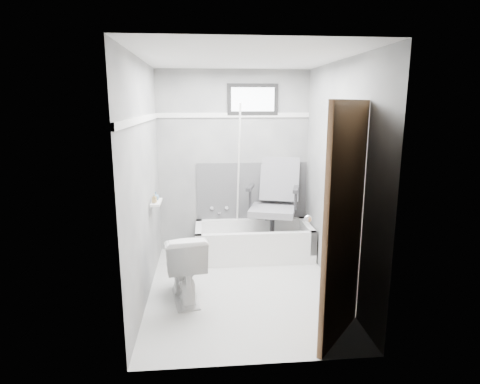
{
  "coord_description": "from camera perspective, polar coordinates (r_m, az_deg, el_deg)",
  "views": [
    {
      "loc": [
        -0.4,
        -4.01,
        1.97
      ],
      "look_at": [
        0.0,
        0.35,
        1.0
      ],
      "focal_mm": 30.0,
      "sensor_mm": 36.0,
      "label": 1
    }
  ],
  "objects": [
    {
      "name": "backerboard",
      "position": [
        5.47,
        1.72,
        0.13
      ],
      "size": [
        1.5,
        0.02,
        0.78
      ],
      "primitive_type": "cube",
      "color": "#4C4C4F",
      "rests_on": "wall_back"
    },
    {
      "name": "wall_right",
      "position": [
        4.32,
        13.78,
        1.85
      ],
      "size": [
        0.02,
        2.6,
        2.4
      ],
      "primitive_type": "cube",
      "color": "slate",
      "rests_on": "floor"
    },
    {
      "name": "floor",
      "position": [
        4.49,
        0.42,
        -13.56
      ],
      "size": [
        2.6,
        2.6,
        0.0
      ],
      "primitive_type": "plane",
      "color": "silver",
      "rests_on": "ground"
    },
    {
      "name": "ceiling",
      "position": [
        4.05,
        0.47,
        18.58
      ],
      "size": [
        2.6,
        2.6,
        0.0
      ],
      "primitive_type": "plane",
      "rotation": [
        3.14,
        0.0,
        0.0
      ],
      "color": "silver",
      "rests_on": "floor"
    },
    {
      "name": "trim_back",
      "position": [
        5.31,
        -0.93,
        10.88
      ],
      "size": [
        2.0,
        0.02,
        0.06
      ],
      "primitive_type": "cube",
      "color": "white",
      "rests_on": "wall_back"
    },
    {
      "name": "pole",
      "position": [
        5.17,
        -0.23,
        2.25
      ],
      "size": [
        0.02,
        0.6,
        1.87
      ],
      "primitive_type": "cylinder",
      "rotation": [
        0.3,
        0.0,
        0.0
      ],
      "color": "white",
      "rests_on": "bathtub"
    },
    {
      "name": "soap_bottle_a",
      "position": [
        4.44,
        -12.09,
        -0.87
      ],
      "size": [
        0.05,
        0.05,
        0.09
      ],
      "primitive_type": "imported",
      "rotation": [
        0.0,
        0.0,
        -0.27
      ],
      "color": "#A78A53",
      "rests_on": "shelf"
    },
    {
      "name": "wall_left",
      "position": [
        4.13,
        -13.51,
        1.39
      ],
      "size": [
        0.02,
        2.6,
        2.4
      ],
      "primitive_type": "cube",
      "color": "slate",
      "rests_on": "floor"
    },
    {
      "name": "office_chair",
      "position": [
        5.19,
        4.64,
        -1.71
      ],
      "size": [
        0.83,
        0.83,
        1.16
      ],
      "primitive_type": null,
      "rotation": [
        0.0,
        0.0,
        -0.28
      ],
      "color": "slate",
      "rests_on": "bathtub"
    },
    {
      "name": "shelf",
      "position": [
        4.53,
        -11.81,
        -1.44
      ],
      "size": [
        0.1,
        0.32,
        0.02
      ],
      "primitive_type": "cube",
      "color": "white",
      "rests_on": "wall_left"
    },
    {
      "name": "door",
      "position": [
        3.21,
        20.61,
        -5.95
      ],
      "size": [
        0.78,
        0.78,
        2.0
      ],
      "primitive_type": null,
      "color": "brown",
      "rests_on": "floor"
    },
    {
      "name": "trim_left",
      "position": [
        4.06,
        -13.77,
        10.02
      ],
      "size": [
        0.02,
        2.6,
        0.06
      ],
      "primitive_type": "cube",
      "color": "white",
      "rests_on": "wall_left"
    },
    {
      "name": "wall_front",
      "position": [
        2.85,
        3.01,
        -3.25
      ],
      "size": [
        2.0,
        0.02,
        2.4
      ],
      "primitive_type": "cube",
      "color": "slate",
      "rests_on": "floor"
    },
    {
      "name": "toilet",
      "position": [
        4.18,
        -7.98,
        -10.38
      ],
      "size": [
        0.53,
        0.78,
        0.71
      ],
      "primitive_type": "imported",
      "rotation": [
        0.0,
        0.0,
        3.32
      ],
      "color": "white",
      "rests_on": "floor"
    },
    {
      "name": "wall_back",
      "position": [
        5.38,
        -0.92,
        4.27
      ],
      "size": [
        2.0,
        0.02,
        2.4
      ],
      "primitive_type": "cube",
      "color": "slate",
      "rests_on": "floor"
    },
    {
      "name": "window",
      "position": [
        5.34,
        1.81,
        13.03
      ],
      "size": [
        0.66,
        0.04,
        0.4
      ],
      "primitive_type": null,
      "color": "black",
      "rests_on": "wall_back"
    },
    {
      "name": "faucet",
      "position": [
        5.47,
        -2.96,
        -2.56
      ],
      "size": [
        0.26,
        0.1,
        0.16
      ],
      "primitive_type": null,
      "color": "silver",
      "rests_on": "wall_back"
    },
    {
      "name": "soap_bottle_b",
      "position": [
        4.58,
        -11.88,
        -0.54
      ],
      "size": [
        0.1,
        0.1,
        0.09
      ],
      "primitive_type": "imported",
      "rotation": [
        0.0,
        0.0,
        0.67
      ],
      "color": "slate",
      "rests_on": "shelf"
    },
    {
      "name": "bathtub",
      "position": [
        5.28,
        1.93,
        -6.97
      ],
      "size": [
        1.5,
        0.7,
        0.42
      ],
      "primitive_type": null,
      "color": "white",
      "rests_on": "floor"
    }
  ]
}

